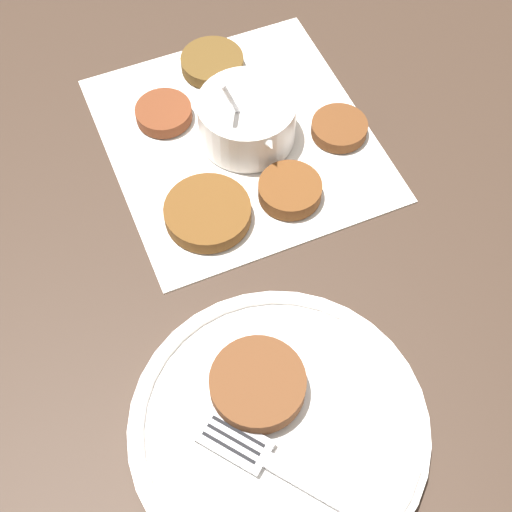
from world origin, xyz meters
name	(u,v)px	position (x,y,z in m)	size (l,w,h in m)	color
ground_plane	(271,147)	(0.00, 0.00, 0.00)	(4.00, 4.00, 0.00)	#38281E
napkin	(238,138)	(-0.02, -0.03, 0.00)	(0.29, 0.27, 0.00)	silver
sauce_bowl	(247,121)	(-0.02, -0.02, 0.03)	(0.11, 0.10, 0.10)	white
fritter_0	(290,190)	(0.06, -0.01, 0.01)	(0.06, 0.06, 0.02)	brown
fritter_1	(164,113)	(-0.08, -0.08, 0.01)	(0.06, 0.06, 0.01)	brown
fritter_2	(212,63)	(-0.12, -0.01, 0.01)	(0.07, 0.07, 0.01)	brown
fritter_3	(208,213)	(0.05, -0.09, 0.01)	(0.08, 0.08, 0.02)	brown
fritter_4	(339,128)	(0.01, 0.07, 0.01)	(0.06, 0.06, 0.01)	brown
serving_plate	(279,426)	(0.26, -0.12, 0.01)	(0.24, 0.24, 0.02)	white
fritter_on_plate	(258,384)	(0.23, -0.13, 0.03)	(0.08, 0.08, 0.02)	brown
fork	(268,460)	(0.29, -0.14, 0.02)	(0.14, 0.10, 0.00)	silver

